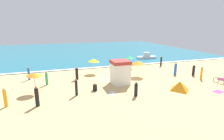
% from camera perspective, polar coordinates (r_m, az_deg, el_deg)
% --- Properties ---
extents(ground_plane, '(60.00, 60.00, 0.00)m').
position_cam_1_polar(ground_plane, '(25.30, 1.49, -2.26)').
color(ground_plane, '#D8B775').
extents(ocean_water, '(60.00, 44.00, 0.10)m').
position_cam_1_polar(ocean_water, '(52.00, -8.85, 6.25)').
color(ocean_water, teal).
rests_on(ocean_water, ground_plane).
extents(wave_breaker_foam, '(57.00, 0.70, 0.01)m').
position_cam_1_polar(wave_breaker_foam, '(31.09, -2.36, 1.09)').
color(wave_breaker_foam, white).
rests_on(wave_breaker_foam, ocean_water).
extents(lifeguard_cabana, '(2.20, 2.28, 3.01)m').
position_cam_1_polar(lifeguard_cabana, '(22.05, 2.65, -0.64)').
color(lifeguard_cabana, white).
rests_on(lifeguard_cabana, ground_plane).
extents(beach_umbrella_0, '(2.29, 2.29, 2.35)m').
position_cam_1_polar(beach_umbrella_0, '(20.68, -23.93, -1.33)').
color(beach_umbrella_0, '#4C3823').
rests_on(beach_umbrella_0, ground_plane).
extents(beach_umbrella_1, '(1.91, 1.94, 2.14)m').
position_cam_1_polar(beach_umbrella_1, '(30.47, 5.72, 4.10)').
color(beach_umbrella_1, '#4C3823').
rests_on(beach_umbrella_1, ground_plane).
extents(beach_umbrella_2, '(2.03, 2.01, 2.33)m').
position_cam_1_polar(beach_umbrella_2, '(26.90, -5.91, 3.16)').
color(beach_umbrella_2, silver).
rests_on(beach_umbrella_2, ground_plane).
extents(beach_umbrella_3, '(2.89, 2.89, 2.27)m').
position_cam_1_polar(beach_umbrella_3, '(25.54, 8.51, 2.41)').
color(beach_umbrella_3, '#4C3823').
rests_on(beach_umbrella_3, ground_plane).
extents(beach_tent, '(1.88, 2.04, 1.07)m').
position_cam_1_polar(beach_tent, '(21.49, 21.07, -4.80)').
color(beach_tent, orange).
rests_on(beach_tent, ground_plane).
extents(parked_bicycle, '(0.93, 1.62, 0.76)m').
position_cam_1_polar(parked_bicycle, '(26.36, 31.83, -2.93)').
color(parked_bicycle, black).
rests_on(parked_bicycle, ground_plane).
extents(beachgoer_0, '(0.45, 0.45, 1.79)m').
position_cam_1_polar(beachgoer_0, '(23.25, -20.43, -2.49)').
color(beachgoer_0, green).
rests_on(beachgoer_0, ground_plane).
extents(beachgoer_1, '(0.34, 0.34, 1.82)m').
position_cam_1_polar(beachgoer_1, '(18.93, -11.48, -5.57)').
color(beachgoer_1, black).
rests_on(beachgoer_1, ground_plane).
extents(beachgoer_2, '(0.34, 0.34, 1.73)m').
position_cam_1_polar(beachgoer_2, '(26.91, 26.98, -0.99)').
color(beachgoer_2, orange).
rests_on(beachgoer_2, ground_plane).
extents(beachgoer_3, '(0.51, 0.51, 1.91)m').
position_cam_1_polar(beachgoer_3, '(17.56, -23.15, -8.02)').
color(beachgoer_3, black).
rests_on(beachgoer_3, ground_plane).
extents(beachgoer_4, '(0.53, 0.53, 0.91)m').
position_cam_1_polar(beachgoer_4, '(20.15, -5.56, -5.60)').
color(beachgoer_4, black).
rests_on(beachgoer_4, ground_plane).
extents(beachgoer_5, '(0.44, 0.44, 1.57)m').
position_cam_1_polar(beachgoer_5, '(18.58, 7.77, -6.27)').
color(beachgoer_5, black).
rests_on(beachgoer_5, ground_plane).
extents(beachgoer_6, '(0.53, 0.53, 1.63)m').
position_cam_1_polar(beachgoer_6, '(28.16, 1.48, 1.04)').
color(beachgoer_6, red).
rests_on(beachgoer_6, ground_plane).
extents(beachgoer_7, '(0.39, 0.39, 1.89)m').
position_cam_1_polar(beachgoer_7, '(33.05, 15.62, 2.80)').
color(beachgoer_7, black).
rests_on(beachgoer_7, ground_plane).
extents(beachgoer_8, '(0.55, 0.55, 1.85)m').
position_cam_1_polar(beachgoer_8, '(27.99, 19.86, 0.32)').
color(beachgoer_8, blue).
rests_on(beachgoer_8, ground_plane).
extents(beachgoer_9, '(0.42, 0.42, 1.82)m').
position_cam_1_polar(beachgoer_9, '(26.35, -25.35, -1.02)').
color(beachgoer_9, blue).
rests_on(beachgoer_9, ground_plane).
extents(beachgoer_10, '(0.43, 0.43, 1.77)m').
position_cam_1_polar(beachgoer_10, '(24.36, -11.31, -1.20)').
color(beachgoer_10, black).
rests_on(beachgoer_10, ground_plane).
extents(beachgoer_11, '(0.47, 0.47, 1.65)m').
position_cam_1_polar(beachgoer_11, '(28.56, 24.91, -0.10)').
color(beachgoer_11, black).
rests_on(beachgoer_11, ground_plane).
extents(beachgoer_12, '(0.32, 0.32, 1.84)m').
position_cam_1_polar(beachgoer_12, '(18.70, -31.33, -7.61)').
color(beachgoer_12, orange).
rests_on(beachgoer_12, ground_plane).
extents(beach_towel_0, '(1.38, 1.11, 0.01)m').
position_cam_1_polar(beach_towel_0, '(23.10, 31.16, -6.04)').
color(beach_towel_0, '#D84CA5').
rests_on(beach_towel_0, ground_plane).
extents(beach_towel_1, '(1.16, 1.29, 0.01)m').
position_cam_1_polar(beach_towel_1, '(19.40, 0.00, -7.52)').
color(beach_towel_1, white).
rests_on(beach_towel_1, ground_plane).
extents(beach_towel_2, '(1.41, 0.83, 0.01)m').
position_cam_1_polar(beach_towel_2, '(26.21, 1.38, -1.65)').
color(beach_towel_2, '#D84CA5').
rests_on(beach_towel_2, ground_plane).
extents(small_boat_0, '(4.30, 1.49, 1.35)m').
position_cam_1_polar(small_boat_0, '(39.53, 11.13, 4.32)').
color(small_boat_0, white).
rests_on(small_boat_0, ocean_water).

